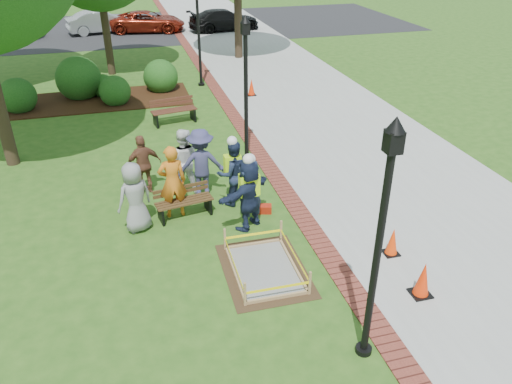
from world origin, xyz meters
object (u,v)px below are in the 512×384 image
object	(u,v)px
wet_concrete_pad	(265,261)
cone_front	(423,280)
hivis_worker_a	(249,192)
bench_near	(185,208)
hivis_worker_c	(233,171)
lamp_near	(381,230)
hivis_worker_b	(250,191)

from	to	relation	value
wet_concrete_pad	cone_front	distance (m)	3.15
wet_concrete_pad	hivis_worker_a	world-z (taller)	hivis_worker_a
bench_near	hivis_worker_c	size ratio (longest dim) A/B	0.78
cone_front	lamp_near	world-z (taller)	lamp_near
hivis_worker_a	hivis_worker_b	size ratio (longest dim) A/B	1.02
lamp_near	cone_front	bearing A→B (deg)	30.98
wet_concrete_pad	cone_front	world-z (taller)	cone_front
bench_near	hivis_worker_a	size ratio (longest dim) A/B	0.77
hivis_worker_c	cone_front	bearing A→B (deg)	-58.69
cone_front	hivis_worker_c	world-z (taller)	hivis_worker_c
lamp_near	hivis_worker_a	xyz separation A→B (m)	(-0.89, 4.35, -1.54)
lamp_near	hivis_worker_b	distance (m)	4.77
bench_near	lamp_near	xyz separation A→B (m)	(2.30, -5.22, 2.24)
bench_near	lamp_near	bearing A→B (deg)	-66.22
hivis_worker_a	hivis_worker_b	distance (m)	0.10
lamp_near	bench_near	bearing A→B (deg)	113.78
cone_front	lamp_near	bearing A→B (deg)	-149.02
wet_concrete_pad	bench_near	bearing A→B (deg)	116.30
hivis_worker_c	hivis_worker_a	bearing A→B (deg)	-84.90
cone_front	hivis_worker_a	size ratio (longest dim) A/B	0.40
bench_near	hivis_worker_c	world-z (taller)	hivis_worker_c
cone_front	hivis_worker_a	distance (m)	4.26
wet_concrete_pad	hivis_worker_c	size ratio (longest dim) A/B	1.24
wet_concrete_pad	hivis_worker_b	world-z (taller)	hivis_worker_b
wet_concrete_pad	hivis_worker_c	distance (m)	3.00
wet_concrete_pad	hivis_worker_a	size ratio (longest dim) A/B	1.22
hivis_worker_a	hivis_worker_c	distance (m)	1.17
cone_front	bench_near	bearing A→B (deg)	133.97
hivis_worker_b	cone_front	bearing A→B (deg)	-53.00
wet_concrete_pad	bench_near	world-z (taller)	bench_near
wet_concrete_pad	hivis_worker_b	distance (m)	1.97
wet_concrete_pad	hivis_worker_a	bearing A→B (deg)	86.17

